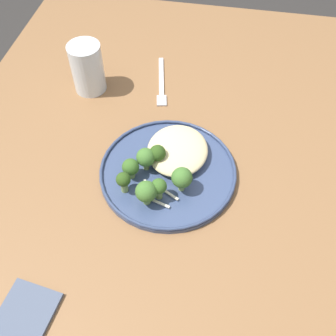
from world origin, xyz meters
TOP-DOWN VIEW (x-y plane):
  - ground at (0.00, 0.00)m, footprint 6.00×6.00m
  - wooden_dining_table at (0.00, 0.00)m, footprint 1.40×1.00m
  - dinner_plate at (-0.02, 0.02)m, footprint 0.29×0.29m
  - noodle_bed at (-0.06, 0.03)m, footprint 0.15×0.13m
  - seared_scallop_right_edge at (-0.07, -0.00)m, footprint 0.03×0.03m
  - seared_scallop_rear_pale at (-0.07, 0.02)m, footprint 0.03×0.03m
  - seared_scallop_half_hidden at (-0.10, 0.06)m, footprint 0.03×0.03m
  - seared_scallop_on_noodles at (-0.11, 0.02)m, footprint 0.03×0.03m
  - seared_scallop_large_seared at (-0.04, 0.01)m, footprint 0.02×0.02m
  - seared_scallop_center_golden at (-0.07, 0.08)m, footprint 0.03×0.03m
  - broccoli_floret_near_rim at (0.05, -0.06)m, footprint 0.03×0.03m
  - broccoli_floret_left_leaning at (-0.03, -0.01)m, footprint 0.03×0.03m
  - broccoli_floret_front_edge at (0.01, -0.05)m, footprint 0.04×0.04m
  - broccoli_floret_center_pile at (0.05, 0.01)m, footprint 0.03×0.03m
  - broccoli_floret_beside_noodles at (-0.02, -0.03)m, footprint 0.04×0.04m
  - broccoli_floret_right_tilted at (0.02, 0.05)m, footprint 0.04×0.04m
  - broccoli_floret_rear_charred at (0.07, -0.01)m, footprint 0.04×0.04m
  - onion_sliver_pale_crescent at (0.07, 0.02)m, footprint 0.02×0.04m
  - onion_sliver_curled_piece at (0.04, -0.02)m, footprint 0.04×0.02m
  - onion_sliver_long_sliver at (0.04, 0.03)m, footprint 0.03×0.05m
  - water_glass at (-0.25, -0.22)m, footprint 0.08×0.08m
  - dinner_fork at (-0.30, -0.05)m, footprint 0.19×0.05m
  - folded_napkin at (0.34, -0.17)m, footprint 0.16×0.11m

SIDE VIEW (x-z plane):
  - ground at x=0.00m, z-range 0.00..0.00m
  - wooden_dining_table at x=0.00m, z-range 0.29..1.03m
  - dinner_fork at x=-0.30m, z-range 0.74..0.74m
  - folded_napkin at x=0.34m, z-range 0.74..0.75m
  - dinner_plate at x=-0.02m, z-range 0.74..0.76m
  - onion_sliver_pale_crescent at x=0.07m, z-range 0.75..0.76m
  - onion_sliver_curled_piece at x=0.04m, z-range 0.75..0.76m
  - onion_sliver_long_sliver at x=0.04m, z-range 0.75..0.76m
  - seared_scallop_right_edge at x=-0.07m, z-range 0.75..0.77m
  - seared_scallop_rear_pale at x=-0.07m, z-range 0.75..0.77m
  - seared_scallop_on_noodles at x=-0.11m, z-range 0.75..0.77m
  - seared_scallop_large_seared at x=-0.04m, z-range 0.75..0.77m
  - seared_scallop_half_hidden at x=-0.10m, z-range 0.75..0.77m
  - seared_scallop_center_golden at x=-0.07m, z-range 0.75..0.77m
  - noodle_bed at x=-0.06m, z-range 0.75..0.78m
  - broccoli_floret_front_edge at x=0.01m, z-range 0.75..0.80m
  - broccoli_floret_near_rim at x=0.05m, z-range 0.76..0.81m
  - broccoli_floret_center_pile at x=0.05m, z-range 0.76..0.81m
  - broccoli_floret_beside_noodles at x=-0.02m, z-range 0.76..0.81m
  - broccoli_floret_rear_charred at x=0.07m, z-range 0.76..0.82m
  - broccoli_floret_left_leaning at x=-0.03m, z-range 0.76..0.81m
  - broccoli_floret_right_tilted at x=0.02m, z-range 0.76..0.82m
  - water_glass at x=-0.25m, z-range 0.73..0.86m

